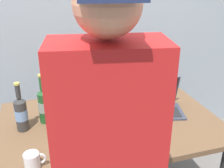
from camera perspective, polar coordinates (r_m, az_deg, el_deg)
The scene contains 7 objects.
desk at distance 1.80m, azimuth -0.33°, elevation -11.35°, with size 1.36×0.89×0.77m.
laptop at distance 1.85m, azimuth 9.63°, elevation -3.95°, with size 0.38×0.35×0.21m.
beer_bottle_brown at distance 1.66m, azimuth -18.72°, elevation -5.82°, with size 0.07×0.07×0.30m.
beer_bottle_green at distance 1.64m, azimuth -12.13°, elevation -5.62°, with size 0.07×0.07×0.29m.
beer_bottle_dark at distance 1.71m, azimuth -14.19°, elevation -4.20°, with size 0.07×0.07×0.32m.
coffee_mug at distance 1.39m, azimuth -16.48°, elevation -15.34°, with size 0.11×0.08×0.08m.
back_wall at distance 2.40m, azimuth -6.89°, elevation 14.65°, with size 6.00×0.10×2.60m, color #99A3AD.
Camera 1 is at (-0.42, -1.41, 1.66)m, focal length 43.11 mm.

